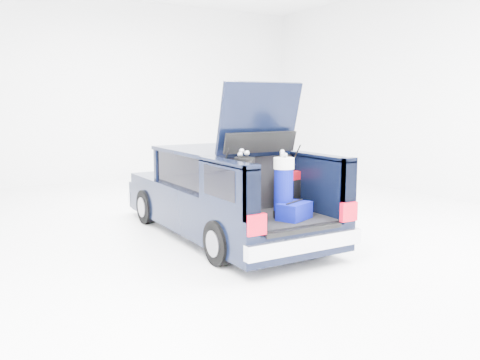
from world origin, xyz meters
TOP-DOWN VIEW (x-y plane):
  - ground at (0.00, 0.00)m, footprint 14.00×14.00m
  - car at (-0.00, 0.11)m, footprint 1.87×4.65m
  - red_suitcase at (0.50, -1.09)m, footprint 0.40×0.32m
  - black_golf_bag at (-0.50, -1.45)m, footprint 0.36×0.38m
  - blue_golf_bag at (0.07, -1.58)m, footprint 0.37×0.37m
  - blue_duffel at (0.15, -1.72)m, footprint 0.57×0.48m

SIDE VIEW (x-z plane):
  - ground at x=0.00m, z-range 0.00..0.00m
  - car at x=0.00m, z-range -0.56..1.91m
  - blue_duffel at x=0.15m, z-range 0.59..0.84m
  - red_suitcase at x=0.50m, z-range 0.58..1.18m
  - blue_golf_bag at x=0.07m, z-range 0.56..1.50m
  - black_golf_bag at x=-0.50m, z-range 0.56..1.52m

